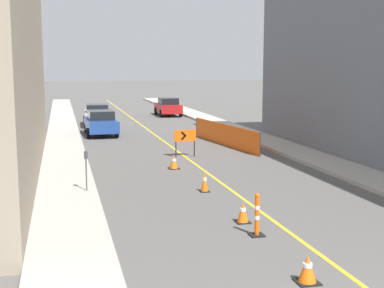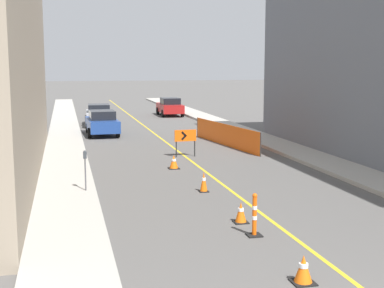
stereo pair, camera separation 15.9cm
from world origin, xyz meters
The scene contains 14 objects.
lane_stripe centered at (0.00, 31.88, 0.00)m, with size 0.12×63.77×0.01m.
sidewalk_left centered at (-5.71, 31.88, 0.08)m, with size 2.03×63.77×0.16m.
sidewalk_right centered at (5.71, 31.88, 0.08)m, with size 2.03×63.77×0.16m.
traffic_cone_nearest centered at (-1.03, 3.96, 0.29)m, with size 0.47×0.47×0.59m.
traffic_cone_second centered at (-0.91, 8.30, 0.29)m, with size 0.40×0.40×0.59m.
traffic_cone_third centered at (-0.98, 12.16, 0.35)m, with size 0.33×0.33×0.71m.
traffic_cone_fourth centered at (-1.16, 16.57, 0.29)m, with size 0.47×0.47×0.59m.
delineator_post_front centered at (-0.95, 7.09, 0.49)m, with size 0.38×0.38×1.14m.
arrow_barricade_primary centered at (0.00, 19.41, 0.97)m, with size 1.08×0.12×1.32m.
safety_mesh_fence centered at (2.98, 22.58, 0.59)m, with size 1.20×8.08×1.19m.
parked_car_curb_near centered at (-3.37, 28.57, 0.80)m, with size 1.95×4.36×1.59m.
parked_car_curb_mid centered at (-3.22, 34.21, 0.80)m, with size 1.97×4.37×1.59m.
parked_car_curb_far centered at (3.41, 40.69, 0.80)m, with size 1.94×4.33×1.59m.
parking_meter_near_curb centered at (-5.04, 12.63, 1.14)m, with size 0.12×0.11×1.39m.
Camera 1 is at (-5.82, -5.59, 4.42)m, focal length 50.00 mm.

